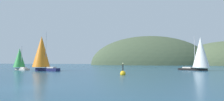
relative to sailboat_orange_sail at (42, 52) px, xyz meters
The scene contains 6 objects.
ground_plane 37.31m from the sailboat_orange_sail, 58.93° to the right, with size 360.00×360.00×0.00m, color navy.
headland_center 106.26m from the sailboat_orange_sail, 76.89° to the left, with size 89.94×44.00×44.04m, color #425138.
sailboat_orange_sail is the anchor object (origin of this frame).
sailboat_white_mainsail 45.81m from the sailboat_orange_sail, 15.79° to the left, with size 9.43×7.86×10.37m.
sailboat_green_sail 11.18m from the sailboat_orange_sail, 159.03° to the left, with size 6.83×4.89×7.39m.
channel_buoy 28.24m from the sailboat_orange_sail, 24.38° to the right, with size 1.10×1.10×2.64m.
Camera 1 is at (13.11, -18.24, 2.69)m, focal length 31.74 mm.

